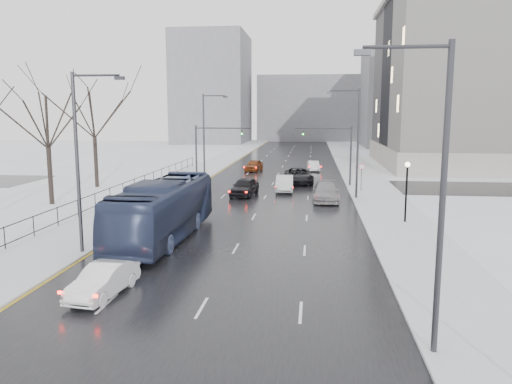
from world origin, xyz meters
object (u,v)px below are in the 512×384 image
at_px(sedan_right_near, 285,184).
at_px(sedan_center_far, 254,165).
at_px(tree_park_d, 52,205).
at_px(sedan_left_near, 103,280).
at_px(streetlight_l_far, 206,132).
at_px(sedan_right_far, 326,192).
at_px(streetlight_l_near, 81,154).
at_px(no_uturn_sign, 362,170).
at_px(mast_signal_right, 341,148).
at_px(streetlight_r_near, 436,186).
at_px(mast_signal_left, 206,147).
at_px(sedan_right_cross, 299,176).
at_px(streetlight_r_mid, 355,138).
at_px(sedan_right_distant, 313,166).
at_px(sedan_center_near, 245,187).
at_px(bus, 164,209).
at_px(tree_park_e, 97,188).

relative_size(sedan_right_near, sedan_center_far, 1.07).
distance_m(tree_park_d, sedan_left_near, 24.12).
relative_size(streetlight_l_far, sedan_right_far, 1.77).
bearing_deg(sedan_center_far, streetlight_l_near, -89.33).
xyz_separation_m(no_uturn_sign, sedan_right_far, (-3.61, -5.33, -1.44)).
relative_size(mast_signal_right, sedan_center_far, 1.43).
distance_m(streetlight_r_near, sedan_right_near, 34.59).
bearing_deg(streetlight_l_near, sedan_left_near, -59.03).
distance_m(mast_signal_right, sedan_left_near, 36.26).
bearing_deg(no_uturn_sign, sedan_right_far, -124.11).
relative_size(tree_park_d, sedan_right_far, 2.21).
bearing_deg(sedan_center_far, tree_park_d, -110.92).
bearing_deg(mast_signal_left, sedan_right_cross, 8.90).
xyz_separation_m(mast_signal_right, mast_signal_left, (-14.65, 0.00, 0.00)).
relative_size(streetlight_r_mid, sedan_right_cross, 1.64).
distance_m(streetlight_l_near, no_uturn_sign, 29.81).
xyz_separation_m(sedan_left_near, sedan_right_distant, (9.00, 48.21, -0.02)).
bearing_deg(sedan_right_near, streetlight_r_mid, -31.28).
bearing_deg(sedan_center_near, sedan_center_far, 101.27).
height_order(streetlight_l_near, mast_signal_right, streetlight_l_near).
distance_m(sedan_center_far, sedan_right_distant, 8.11).
height_order(tree_park_d, bus, tree_park_d).
height_order(sedan_left_near, sedan_right_near, sedan_right_near).
height_order(streetlight_r_mid, sedan_right_distant, streetlight_r_mid).
relative_size(mast_signal_left, sedan_center_far, 1.43).
xyz_separation_m(streetlight_r_mid, no_uturn_sign, (1.03, 4.00, -3.32)).
distance_m(bus, sedan_center_near, 16.96).
distance_m(streetlight_r_near, sedan_left_near, 14.13).
bearing_deg(tree_park_e, streetlight_l_near, -67.31).
relative_size(mast_signal_left, sedan_right_near, 1.34).
relative_size(tree_park_e, streetlight_r_mid, 1.35).
bearing_deg(sedan_center_near, sedan_right_distant, 80.24).
distance_m(no_uturn_sign, sedan_right_near, 7.73).
bearing_deg(streetlight_r_mid, streetlight_r_near, -90.00).
bearing_deg(mast_signal_right, streetlight_l_near, -118.96).
distance_m(streetlight_l_far, sedan_left_near, 38.60).
distance_m(sedan_center_near, sedan_right_distant, 22.51).
distance_m(no_uturn_sign, sedan_center_near, 11.82).
bearing_deg(tree_park_d, mast_signal_right, 29.12).
xyz_separation_m(streetlight_l_far, sedan_right_far, (13.75, -13.33, -4.76)).
xyz_separation_m(sedan_right_far, sedan_center_far, (-9.09, 22.09, -0.05)).
distance_m(mast_signal_right, no_uturn_sign, 4.77).
bearing_deg(mast_signal_left, streetlight_r_mid, -27.31).
xyz_separation_m(tree_park_d, tree_park_e, (-0.40, 10.00, 0.00)).
xyz_separation_m(tree_park_e, sedan_center_near, (16.18, -3.44, 0.89)).
xyz_separation_m(streetlight_l_near, sedan_center_near, (6.15, 20.56, -4.73)).
bearing_deg(mast_signal_right, tree_park_e, -171.10).
bearing_deg(sedan_right_far, sedan_center_far, 111.60).
distance_m(sedan_left_near, bus, 10.03).
distance_m(streetlight_r_near, sedan_right_distant, 52.46).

